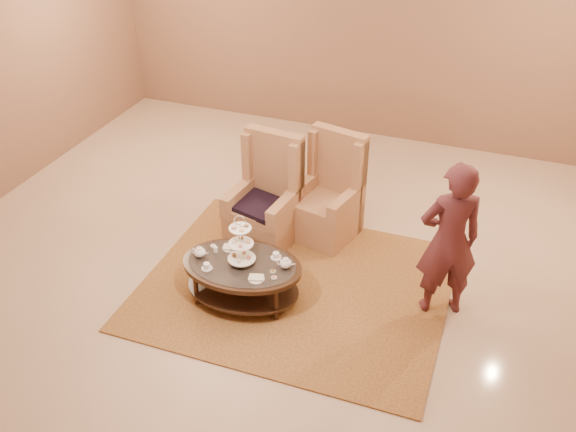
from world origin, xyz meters
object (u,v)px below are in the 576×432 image
at_px(armchair_left, 267,206).
at_px(armchair_right, 329,202).
at_px(tea_table, 242,270).
at_px(person, 449,241).

height_order(armchair_left, armchair_right, armchair_left).
height_order(tea_table, armchair_right, armchair_right).
bearing_deg(armchair_left, tea_table, -73.82).
bearing_deg(tea_table, armchair_left, 95.35).
distance_m(tea_table, armchair_right, 1.55).
relative_size(tea_table, armchair_left, 0.99).
distance_m(tea_table, person, 2.06).
height_order(armchair_left, person, person).
distance_m(armchair_left, armchair_right, 0.74).
xyz_separation_m(tea_table, armchair_left, (-0.19, 1.12, 0.06)).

